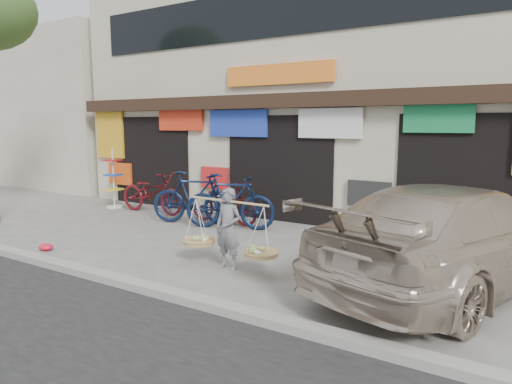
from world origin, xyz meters
The scene contains 12 objects.
ground centered at (0.00, 0.00, 0.00)m, with size 70.00×70.00×0.00m, color gray.
kerb centered at (0.00, -2.00, 0.06)m, with size 70.00×0.25×0.12m, color gray.
shophouse_block centered at (0.00, 6.42, 3.45)m, with size 14.00×6.32×7.00m.
neighbor_west centered at (-13.50, 7.00, 3.00)m, with size 12.00×7.00×6.00m, color #BEB39D.
street_vendor centered at (1.23, -0.46, 0.64)m, with size 1.92×0.63×1.41m.
bike_0 centered at (-3.51, 2.50, 0.59)m, with size 0.78×2.24×1.18m, color #5F1015.
bike_1 centered at (-1.60, 2.04, 0.66)m, with size 0.62×2.20×1.32m, color #0E1A35.
bike_2 centered at (-1.02, 2.49, 0.54)m, with size 0.72×2.05×1.08m, color #550F0E.
bike_3 centered at (-0.51, 2.04, 0.66)m, with size 0.62×2.20×1.32m, color #0E1A35.
suv centered at (4.64, 0.69, 0.79)m, with size 3.80×5.87×1.58m.
display_rack centered at (-5.12, 2.55, 0.70)m, with size 0.48×0.48×1.75m.
red_bag centered at (-2.52, -1.43, 0.07)m, with size 0.31×0.25×0.14m, color red.
Camera 1 is at (5.66, -6.65, 2.47)m, focal length 32.00 mm.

